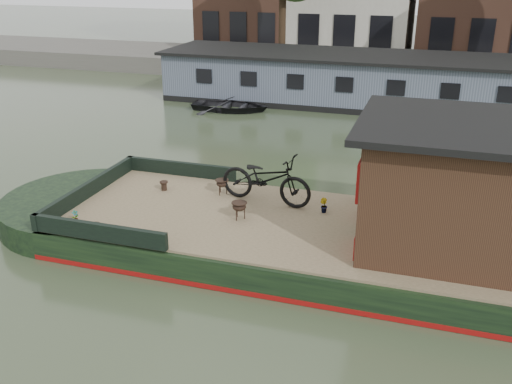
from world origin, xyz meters
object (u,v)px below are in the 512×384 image
(cabin, at_px, (463,185))
(brazier_rear, at_px, (222,187))
(brazier_front, at_px, (239,211))
(dinghy, at_px, (230,103))
(bicycle, at_px, (266,179))

(cabin, height_order, brazier_rear, cabin)
(brazier_front, distance_m, dinghy, 12.16)
(bicycle, xyz_separation_m, brazier_front, (-0.27, -1.04, -0.38))
(bicycle, height_order, brazier_rear, bicycle)
(bicycle, bearing_deg, cabin, -94.26)
(brazier_rear, bearing_deg, brazier_front, -54.59)
(brazier_rear, relative_size, dinghy, 0.11)
(brazier_front, xyz_separation_m, brazier_rear, (-0.84, 1.19, -0.01))
(cabin, distance_m, bicycle, 4.24)
(bicycle, bearing_deg, brazier_front, 173.37)
(bicycle, relative_size, brazier_front, 5.73)
(bicycle, distance_m, dinghy, 11.33)
(cabin, distance_m, brazier_rear, 5.41)
(brazier_rear, bearing_deg, dinghy, 109.15)
(cabin, xyz_separation_m, brazier_front, (-4.36, -0.15, -1.04))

